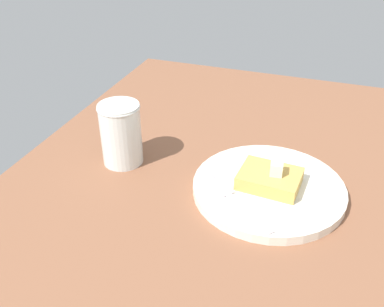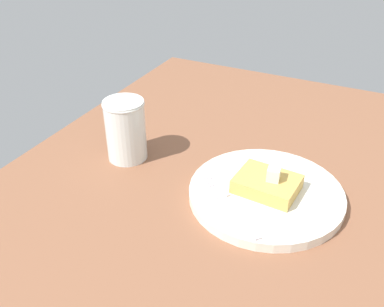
# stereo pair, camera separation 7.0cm
# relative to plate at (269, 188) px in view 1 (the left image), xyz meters

# --- Properties ---
(table_surface) EXTENTS (1.12, 1.12, 0.02)m
(table_surface) POSITION_rel_plate_xyz_m (-0.05, -0.12, -0.02)
(table_surface) COLOR brown
(table_surface) RESTS_ON ground
(plate) EXTENTS (0.24, 0.24, 0.02)m
(plate) POSITION_rel_plate_xyz_m (0.00, 0.00, 0.00)
(plate) COLOR silver
(plate) RESTS_ON table_surface
(toast_slice_center) EXTENTS (0.08, 0.10, 0.02)m
(toast_slice_center) POSITION_rel_plate_xyz_m (0.00, -0.00, 0.02)
(toast_slice_center) COLOR gold
(toast_slice_center) RESTS_ON plate
(butter_pat_primary) EXTENTS (0.02, 0.02, 0.02)m
(butter_pat_primary) POSITION_rel_plate_xyz_m (-0.00, -0.01, 0.04)
(butter_pat_primary) COLOR #F5F0C6
(butter_pat_primary) RESTS_ON toast_slice_center
(fork) EXTENTS (0.11, 0.13, 0.00)m
(fork) POSITION_rel_plate_xyz_m (-0.06, 0.05, 0.01)
(fork) COLOR silver
(fork) RESTS_ON plate
(syrup_jar) EXTENTS (0.07, 0.07, 0.11)m
(syrup_jar) POSITION_rel_plate_xyz_m (0.01, 0.26, 0.04)
(syrup_jar) COLOR #492209
(syrup_jar) RESTS_ON table_surface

